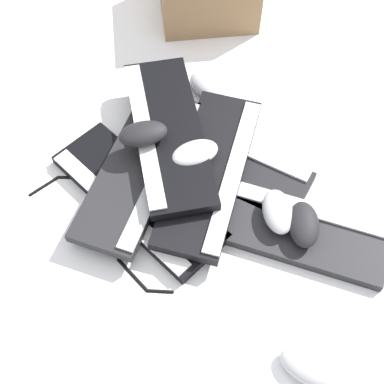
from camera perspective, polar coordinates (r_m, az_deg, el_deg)
ground_plane at (r=1.23m, az=-3.21°, el=0.17°), size 3.20×3.20×0.00m
keyboard_0 at (r=1.21m, az=-5.88°, el=-0.58°), size 0.34×0.46×0.03m
keyboard_1 at (r=1.19m, az=9.98°, el=-3.73°), size 0.44×0.38×0.03m
keyboard_2 at (r=1.27m, az=2.78°, el=3.39°), size 0.41×0.42×0.03m
keyboard_3 at (r=1.22m, az=-5.58°, el=2.62°), size 0.38×0.44×0.03m
keyboard_4 at (r=1.21m, az=1.99°, el=2.28°), size 0.37×0.45×0.03m
keyboard_5 at (r=1.24m, az=-2.67°, el=6.41°), size 0.20×0.45×0.03m
mouse_0 at (r=1.16m, az=11.82°, el=-3.39°), size 0.10×0.13×0.04m
mouse_1 at (r=1.41m, az=1.59°, el=11.25°), size 0.10×0.13×0.04m
mouse_2 at (r=1.19m, az=-5.25°, el=6.21°), size 0.11×0.07×0.04m
mouse_3 at (r=1.08m, az=12.25°, el=-17.70°), size 0.12×0.12×0.04m
mouse_4 at (r=1.19m, az=0.30°, el=4.13°), size 0.12×0.08×0.04m
mouse_5 at (r=1.16m, az=9.15°, el=-2.07°), size 0.09×0.12×0.04m
cable_0 at (r=1.20m, az=-9.44°, el=-3.15°), size 0.25×0.36×0.01m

